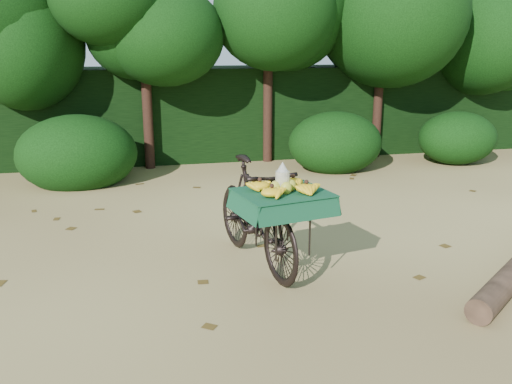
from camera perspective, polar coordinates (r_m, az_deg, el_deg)
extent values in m
plane|color=tan|center=(5.76, 9.76, -7.74)|extent=(80.00, 80.00, 0.00)
imported|color=black|center=(5.55, -0.04, -2.28)|extent=(0.87, 1.92, 1.11)
cube|color=black|center=(4.94, 2.83, -0.24)|extent=(0.49, 0.56, 0.03)
cube|color=#124429|center=(4.93, 2.84, -0.03)|extent=(0.91, 0.81, 0.01)
ellipsoid|color=#A7A628|center=(4.95, 3.65, 0.71)|extent=(0.11, 0.09, 0.12)
ellipsoid|color=#A7A628|center=(4.97, 2.49, 0.79)|extent=(0.11, 0.09, 0.12)
ellipsoid|color=#A7A628|center=(4.88, 2.03, 0.52)|extent=(0.11, 0.09, 0.12)
ellipsoid|color=#A7A628|center=(4.86, 3.20, 0.44)|extent=(0.11, 0.09, 0.12)
cylinder|color=#EAE5C6|center=(4.91, 2.79, 1.23)|extent=(0.13, 0.13, 0.17)
cube|color=black|center=(11.45, -2.39, 8.52)|extent=(26.00, 1.80, 1.80)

